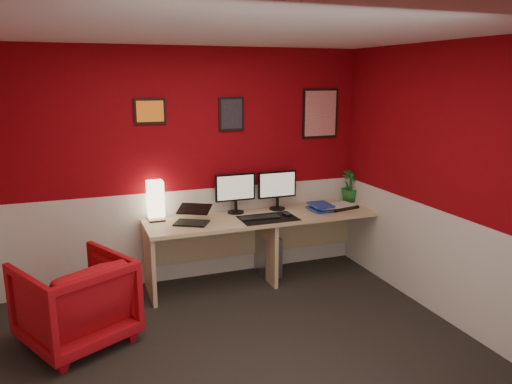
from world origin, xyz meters
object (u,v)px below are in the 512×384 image
potted_plant (350,186)px  armchair (75,301)px  desk (266,248)px  pc_tower (267,254)px  shoji_lamp (156,202)px  monitor_right (278,184)px  laptop (191,213)px  monitor_left (236,187)px  zen_tray (340,207)px

potted_plant → armchair: potted_plant is taller
desk → pc_tower: 0.24m
pc_tower → armchair: armchair is taller
shoji_lamp → monitor_right: (1.35, -0.03, 0.09)m
potted_plant → laptop: bearing=-172.7°
desk → laptop: 0.96m
laptop → pc_tower: 1.12m
desk → monitor_left: monitor_left is taller
monitor_left → potted_plant: 1.44m
pc_tower → monitor_right: bearing=11.3°
monitor_left → pc_tower: 0.87m
shoji_lamp → zen_tray: (2.05, -0.23, -0.18)m
shoji_lamp → monitor_left: (0.87, -0.01, 0.09)m
zen_tray → shoji_lamp: bearing=173.6°
monitor_right → desk: bearing=-136.7°
zen_tray → armchair: (-2.89, -0.69, -0.37)m
monitor_right → pc_tower: (-0.13, -0.02, -0.80)m
potted_plant → zen_tray: bearing=-137.9°
potted_plant → armchair: bearing=-163.6°
monitor_right → zen_tray: bearing=-15.9°
armchair → potted_plant: bearing=169.1°
armchair → zen_tray: bearing=166.2°
monitor_right → pc_tower: size_ratio=1.29×
desk → monitor_right: size_ratio=4.48×
potted_plant → shoji_lamp: bearing=-180.0°
laptop → monitor_left: monitor_left is taller
zen_tray → laptop: bearing=-179.2°
laptop → monitor_right: size_ratio=0.57×
monitor_left → pc_tower: size_ratio=1.29×
pc_tower → potted_plant: bearing=4.2°
desk → monitor_left: (-0.28, 0.22, 0.66)m
laptop → zen_tray: bearing=31.1°
monitor_left → potted_plant: monitor_left is taller
potted_plant → pc_tower: 1.29m
zen_tray → pc_tower: size_ratio=0.78×
shoji_lamp → pc_tower: bearing=-2.5°
zen_tray → pc_tower: 0.99m
monitor_left → zen_tray: monitor_left is taller
monitor_left → armchair: size_ratio=0.71×
armchair → laptop: bearing=-177.2°
monitor_right → armchair: 2.46m
shoji_lamp → armchair: shoji_lamp is taller
monitor_left → potted_plant: bearing=0.4°
pc_tower → monitor_left: bearing=174.1°
shoji_lamp → monitor_left: monitor_left is taller
laptop → pc_tower: bearing=42.6°
monitor_left → laptop: bearing=-156.3°
monitor_left → armchair: 2.04m
potted_plant → pc_tower: bearing=-177.1°
shoji_lamp → laptop: size_ratio=1.21×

